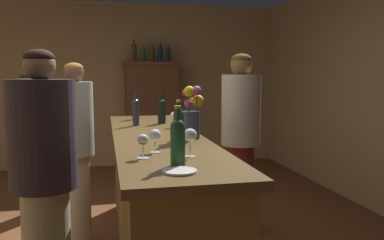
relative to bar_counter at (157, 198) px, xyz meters
The scene contains 23 objects.
wall_back 3.76m from the bar_counter, 96.57° to the left, with size 5.95×0.12×2.68m, color tan.
bar_counter is the anchor object (origin of this frame).
display_cabinet 3.37m from the bar_counter, 84.13° to the left, with size 0.91×0.46×1.72m.
wine_bottle_rose 0.97m from the bar_counter, 78.81° to the left, with size 0.08×0.08×0.29m.
wine_bottle_pinot 0.90m from the bar_counter, 100.88° to the left, with size 0.06×0.06×0.33m.
wine_bottle_chardonnay 1.31m from the bar_counter, 93.83° to the left, with size 0.07×0.07×0.29m.
wine_bottle_malbec 1.29m from the bar_counter, 91.52° to the right, with size 0.08×0.08×0.31m.
wine_bottle_merlot 0.78m from the bar_counter, 76.55° to the right, with size 0.07×0.07×0.30m.
wine_glass_front 0.97m from the bar_counter, 97.91° to the right, with size 0.07×0.07×0.14m.
wine_glass_mid 1.10m from the bar_counter, 102.07° to the right, with size 0.07×0.07×0.14m.
wine_glass_rear 0.76m from the bar_counter, 62.18° to the left, with size 0.07×0.07×0.14m.
wine_glass_spare 1.11m from the bar_counter, 84.98° to the right, with size 0.08×0.08×0.17m.
flower_arrangement 0.77m from the bar_counter, 47.22° to the right, with size 0.18×0.15×0.39m.
cheese_plate 1.36m from the bar_counter, 92.14° to the right, with size 0.17×0.17×0.01m, color white.
display_bottle_left 3.59m from the bar_counter, 88.75° to the left, with size 0.08×0.08×0.34m.
display_bottle_midleft 3.59m from the bar_counter, 86.36° to the left, with size 0.08×0.08×0.29m.
display_bottle_center 3.60m from the bar_counter, 83.80° to the left, with size 0.08×0.08×0.30m.
display_bottle_midright 3.62m from the bar_counter, 81.61° to the left, with size 0.07×0.07×0.33m.
display_bottle_right 3.63m from the bar_counter, 79.48° to the left, with size 0.07×0.07×0.29m.
patron_in_navy 1.11m from the bar_counter, 136.23° to the right, with size 0.39×0.39×1.66m.
patron_near_entrance 1.81m from the bar_counter, 131.14° to the left, with size 0.35×0.35×1.54m.
patron_by_cabinet 0.88m from the bar_counter, 144.46° to the left, with size 0.31×0.31×1.62m.
bartender 1.05m from the bar_counter, 27.44° to the left, with size 0.37×0.37×1.71m.
Camera 1 is at (0.03, -3.25, 1.52)m, focal length 37.58 mm.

